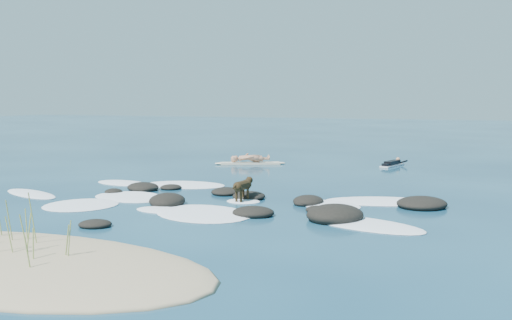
% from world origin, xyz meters
% --- Properties ---
extents(ground, '(160.00, 160.00, 0.00)m').
position_xyz_m(ground, '(0.00, 0.00, 0.00)').
color(ground, '#0A2642').
rests_on(ground, ground).
extents(sand_dune, '(9.00, 4.40, 0.60)m').
position_xyz_m(sand_dune, '(0.00, -8.20, 0.00)').
color(sand_dune, '#9E8966').
rests_on(sand_dune, ground).
extents(dune_grass, '(2.78, 1.83, 1.23)m').
position_xyz_m(dune_grass, '(-0.19, -7.92, 0.60)').
color(dune_grass, olive).
rests_on(dune_grass, ground).
extents(reef_rocks, '(11.60, 7.49, 0.57)m').
position_xyz_m(reef_rocks, '(2.65, -0.41, 0.10)').
color(reef_rocks, black).
rests_on(reef_rocks, ground).
extents(breaking_foam, '(15.12, 7.54, 0.12)m').
position_xyz_m(breaking_foam, '(0.42, -0.55, 0.01)').
color(breaking_foam, white).
rests_on(breaking_foam, ground).
extents(standing_surfer_rig, '(3.37, 1.88, 2.04)m').
position_xyz_m(standing_surfer_rig, '(-2.37, 9.80, 0.81)').
color(standing_surfer_rig, beige).
rests_on(standing_surfer_rig, ground).
extents(paddling_surfer_rig, '(1.14, 2.17, 0.38)m').
position_xyz_m(paddling_surfer_rig, '(4.41, 11.71, 0.13)').
color(paddling_surfer_rig, silver).
rests_on(paddling_surfer_rig, ground).
extents(dog, '(0.40, 1.27, 0.80)m').
position_xyz_m(dog, '(1.51, -0.07, 0.53)').
color(dog, black).
rests_on(dog, ground).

